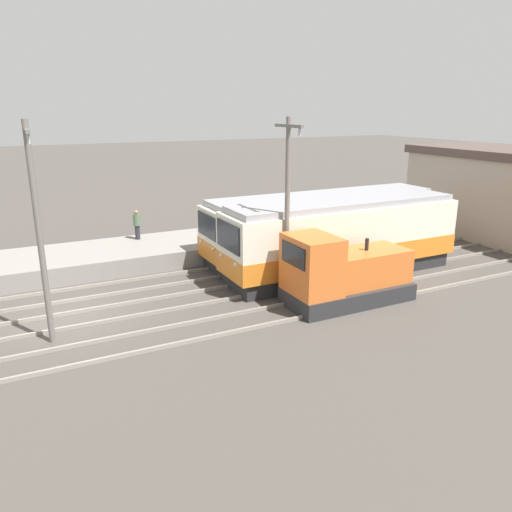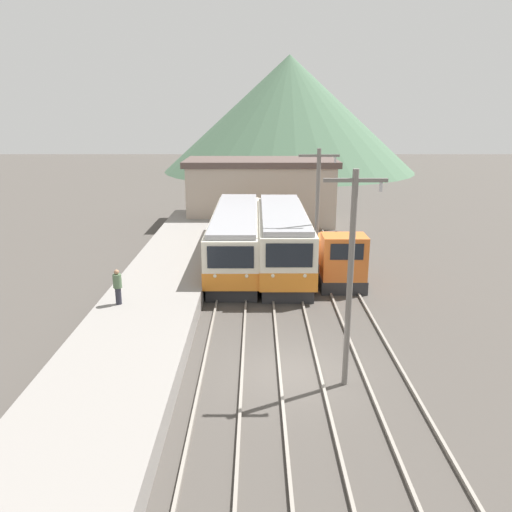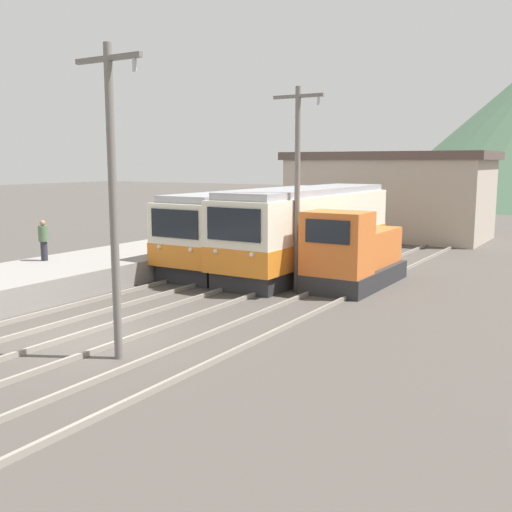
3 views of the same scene
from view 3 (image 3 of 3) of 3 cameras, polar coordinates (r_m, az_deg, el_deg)
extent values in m
plane|color=#47423D|center=(16.89, -15.30, -7.72)|extent=(200.00, 200.00, 0.00)
cube|color=gray|center=(19.37, -22.07, -5.71)|extent=(0.10, 60.00, 0.14)
cube|color=gray|center=(18.25, -19.37, -6.44)|extent=(0.10, 60.00, 0.14)
cube|color=gray|center=(17.25, -16.50, -7.18)|extent=(0.10, 60.00, 0.14)
cube|color=gray|center=(16.23, -13.07, -8.05)|extent=(0.10, 60.00, 0.14)
cube|color=gray|center=(15.22, -8.83, -9.08)|extent=(0.10, 60.00, 0.14)
cube|color=gray|center=(14.36, -4.39, -10.10)|extent=(0.10, 60.00, 0.14)
cube|color=#28282B|center=(28.58, 0.68, 0.08)|extent=(2.58, 12.54, 0.70)
cube|color=silver|center=(28.38, 0.68, 3.24)|extent=(2.80, 13.06, 2.47)
cube|color=orange|center=(28.47, 0.68, 1.66)|extent=(2.84, 13.10, 0.89)
cube|color=black|center=(22.99, -7.79, 3.06)|extent=(2.24, 0.06, 1.09)
sphere|color=silver|center=(23.59, -9.20, 0.88)|extent=(0.18, 0.18, 0.18)
sphere|color=silver|center=(22.62, -6.25, 0.60)|extent=(0.18, 0.18, 0.18)
cube|color=#939399|center=(28.28, 0.69, 6.02)|extent=(2.46, 12.54, 0.28)
cube|color=#28282B|center=(26.56, 4.97, -0.63)|extent=(2.58, 11.29, 0.70)
cube|color=silver|center=(26.33, 5.02, 2.98)|extent=(2.80, 11.76, 2.66)
cube|color=orange|center=(26.44, 4.99, 1.14)|extent=(2.84, 11.80, 0.96)
cube|color=black|center=(21.19, -2.18, 3.01)|extent=(2.24, 0.06, 1.17)
sphere|color=silver|center=(21.75, -3.86, 0.46)|extent=(0.18, 0.18, 0.18)
sphere|color=silver|center=(20.90, -0.43, 0.14)|extent=(0.18, 0.18, 0.18)
cube|color=#939399|center=(26.22, 5.06, 6.18)|extent=(2.46, 11.29, 0.28)
cube|color=#28282B|center=(23.68, 9.44, -1.89)|extent=(2.40, 5.31, 0.70)
cube|color=#D16628|center=(21.80, 7.74, 1.21)|extent=(2.28, 1.70, 2.30)
cube|color=black|center=(20.96, 6.80, 2.32)|extent=(1.68, 0.04, 0.83)
cube|color=#D16628|center=(24.29, 10.27, 0.87)|extent=(1.92, 3.51, 1.40)
cylinder|color=black|center=(24.18, 10.33, 3.10)|extent=(0.16, 0.16, 0.50)
cylinder|color=slate|center=(14.51, -13.43, 4.59)|extent=(0.20, 0.20, 7.42)
cube|color=slate|center=(14.66, -13.93, 17.81)|extent=(2.00, 0.12, 0.12)
cylinder|color=#B2B2B7|center=(14.08, -11.50, 17.44)|extent=(0.10, 0.10, 0.30)
cylinder|color=slate|center=(22.03, 3.94, 6.21)|extent=(0.20, 0.20, 7.42)
cube|color=slate|center=(22.13, 4.04, 14.94)|extent=(2.00, 0.12, 0.12)
cylinder|color=#B2B2B7|center=(21.75, 5.96, 14.49)|extent=(0.10, 0.10, 0.30)
cylinder|color=#282833|center=(25.11, -19.53, 0.46)|extent=(0.26, 0.26, 0.77)
cylinder|color=#4C6647|center=(25.02, -19.61, 2.03)|extent=(0.38, 0.38, 0.62)
sphere|color=#9E7051|center=(24.98, -19.66, 2.98)|extent=(0.22, 0.22, 0.22)
cube|color=#AD9E8E|center=(39.21, 12.46, 5.35)|extent=(12.00, 6.00, 4.88)
cube|color=#51423D|center=(39.15, 12.60, 9.28)|extent=(12.60, 6.30, 0.50)
camera|label=1|loc=(12.04, 70.09, 17.62)|focal=35.00mm
camera|label=2|loc=(14.97, -82.56, 18.16)|focal=35.00mm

